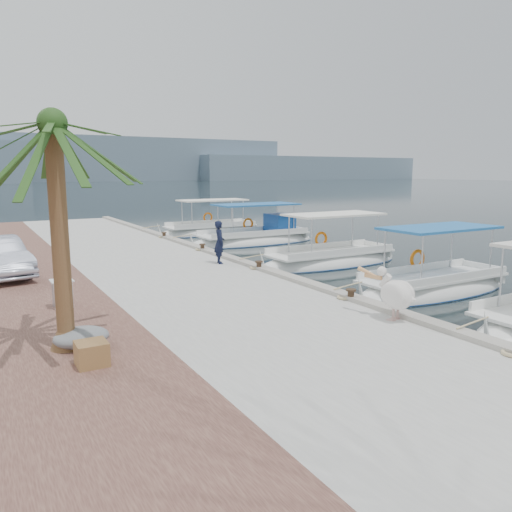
# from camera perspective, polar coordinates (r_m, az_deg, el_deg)

# --- Properties ---
(ground) EXTENTS (400.00, 400.00, 0.00)m
(ground) POSITION_cam_1_polar(r_m,az_deg,el_deg) (17.02, 3.91, -3.99)
(ground) COLOR black
(ground) RESTS_ON ground
(concrete_quay) EXTENTS (6.00, 40.00, 0.50)m
(concrete_quay) POSITION_cam_1_polar(r_m,az_deg,el_deg) (20.09, -11.31, -1.32)
(concrete_quay) COLOR #A5A49F
(concrete_quay) RESTS_ON ground
(quay_curb) EXTENTS (0.44, 40.00, 0.12)m
(quay_curb) POSITION_cam_1_polar(r_m,az_deg,el_deg) (21.07, -4.17, 0.21)
(quay_curb) COLOR gray
(quay_curb) RESTS_ON concrete_quay
(cobblestone_strip) EXTENTS (4.00, 40.00, 0.50)m
(cobblestone_strip) POSITION_cam_1_polar(r_m,az_deg,el_deg) (19.13, -25.64, -2.64)
(cobblestone_strip) COLOR brown
(cobblestone_strip) RESTS_ON ground
(distant_hills) EXTENTS (330.00, 60.00, 18.00)m
(distant_hills) POSITION_cam_1_polar(r_m,az_deg,el_deg) (218.72, -20.06, 10.02)
(distant_hills) COLOR slate
(distant_hills) RESTS_ON ground
(fishing_caique_b) EXTENTS (6.58, 2.12, 2.83)m
(fishing_caique_b) POSITION_cam_1_polar(r_m,az_deg,el_deg) (17.57, 19.54, -3.68)
(fishing_caique_b) COLOR white
(fishing_caique_b) RESTS_ON ground
(fishing_caique_c) EXTENTS (7.10, 2.23, 2.83)m
(fishing_caique_c) POSITION_cam_1_polar(r_m,az_deg,el_deg) (21.83, 8.43, -0.70)
(fishing_caique_c) COLOR white
(fishing_caique_c) RESTS_ON ground
(fishing_caique_d) EXTENTS (7.79, 2.43, 2.83)m
(fishing_caique_d) POSITION_cam_1_polar(r_m,az_deg,el_deg) (28.06, -0.12, 1.82)
(fishing_caique_d) COLOR white
(fishing_caique_d) RESTS_ON ground
(fishing_caique_e) EXTENTS (7.16, 2.21, 2.83)m
(fishing_caique_e) POSITION_cam_1_polar(r_m,az_deg,el_deg) (32.30, -5.21, 2.71)
(fishing_caique_e) COLOR white
(fishing_caique_e) RESTS_ON ground
(mooring_bollards) EXTENTS (0.28, 20.28, 0.33)m
(mooring_bollards) POSITION_cam_1_polar(r_m,az_deg,el_deg) (17.94, 0.34, -1.00)
(mooring_bollards) COLOR black
(mooring_bollards) RESTS_ON concrete_quay
(pelican) EXTENTS (0.71, 1.61, 1.24)m
(pelican) POSITION_cam_1_polar(r_m,az_deg,el_deg) (12.35, 15.61, -4.15)
(pelican) COLOR tan
(pelican) RESTS_ON concrete_quay
(fisherman) EXTENTS (0.51, 0.67, 1.65)m
(fisherman) POSITION_cam_1_polar(r_m,az_deg,el_deg) (19.18, -4.19, 1.58)
(fisherman) COLOR black
(fisherman) RESTS_ON concrete_quay
(date_palm) EXTENTS (4.60, 4.60, 5.30)m
(date_palm) POSITION_cam_1_polar(r_m,az_deg,el_deg) (10.35, -22.24, 13.66)
(date_palm) COLOR brown
(date_palm) RESTS_ON cobblestone_strip
(wooden_crate) EXTENTS (0.55, 0.55, 0.44)m
(wooden_crate) POSITION_cam_1_polar(r_m,az_deg,el_deg) (9.76, -18.26, -10.54)
(wooden_crate) COLOR brown
(wooden_crate) RESTS_ON cobblestone_strip
(tarp_bundle) EXTENTS (1.10, 0.90, 0.40)m
(tarp_bundle) POSITION_cam_1_polar(r_m,az_deg,el_deg) (10.80, -19.33, -8.75)
(tarp_bundle) COLOR slate
(tarp_bundle) RESTS_ON cobblestone_strip
(folding_table) EXTENTS (0.55, 0.55, 0.73)m
(folding_table) POSITION_cam_1_polar(r_m,az_deg,el_deg) (13.92, -21.29, -3.40)
(folding_table) COLOR silver
(folding_table) RESTS_ON cobblestone_strip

